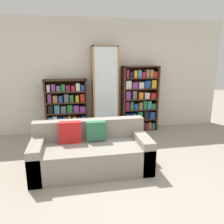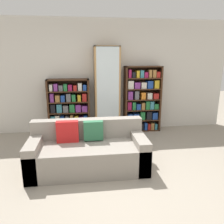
% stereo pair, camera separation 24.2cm
% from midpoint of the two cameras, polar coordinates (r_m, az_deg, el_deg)
% --- Properties ---
extents(ground_plane, '(16.00, 16.00, 0.00)m').
position_cam_midpoint_polar(ground_plane, '(3.48, 4.49, -17.43)').
color(ground_plane, gray).
extents(wall_back, '(6.19, 0.06, 2.70)m').
position_cam_midpoint_polar(wall_back, '(5.42, -0.64, 9.26)').
color(wall_back, beige).
rests_on(wall_back, ground).
extents(couch, '(1.90, 0.84, 0.80)m').
position_cam_midpoint_polar(couch, '(3.69, -4.37, -10.36)').
color(couch, gray).
rests_on(couch, ground).
extents(bookshelf_left, '(0.97, 0.32, 1.32)m').
position_cam_midpoint_polar(bookshelf_left, '(5.30, -9.92, 1.02)').
color(bookshelf_left, '#3D2314').
rests_on(bookshelf_left, ground).
extents(display_cabinet, '(0.60, 0.36, 2.06)m').
position_cam_midpoint_polar(display_cabinet, '(5.25, 0.02, 5.55)').
color(display_cabinet, '#AD7F4C').
rests_on(display_cabinet, ground).
extents(bookshelf_right, '(0.90, 0.32, 1.61)m').
position_cam_midpoint_polar(bookshelf_right, '(5.49, 9.13, 3.17)').
color(bookshelf_right, '#3D2314').
rests_on(bookshelf_right, ground).
extents(wine_bottle, '(0.07, 0.07, 0.40)m').
position_cam_midpoint_polar(wine_bottle, '(4.88, 6.36, -5.73)').
color(wine_bottle, '#143819').
rests_on(wine_bottle, ground).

